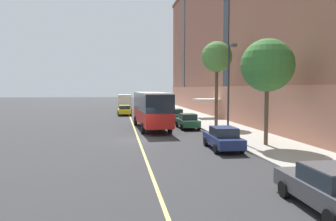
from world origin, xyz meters
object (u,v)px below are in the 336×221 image
at_px(box_truck, 125,102).
at_px(street_tree_mid_block, 267,66).
at_px(parked_car_darkgray_1, 331,189).
at_px(parked_car_green_2, 162,108).
at_px(city_bus, 151,108).
at_px(taxi_cab, 124,110).
at_px(parked_car_green_0, 188,121).
at_px(parked_car_green_4, 175,115).
at_px(street_lamp, 229,82).
at_px(parked_car_navy_3, 223,138).
at_px(street_tree_far_uptown, 217,58).

bearing_deg(box_truck, street_tree_mid_block, -75.34).
bearing_deg(parked_car_darkgray_1, parked_car_green_2, 89.90).
bearing_deg(city_bus, taxi_cab, 98.05).
relative_size(city_bus, parked_car_green_0, 2.61).
xyz_separation_m(parked_car_green_2, parked_car_green_4, (-0.19, -14.12, 0.00)).
xyz_separation_m(taxi_cab, street_tree_mid_block, (9.57, -28.71, 4.96)).
bearing_deg(parked_car_darkgray_1, street_lamp, 83.55).
bearing_deg(street_lamp, parked_car_navy_3, -113.78).
bearing_deg(parked_car_navy_3, city_bus, 107.49).
xyz_separation_m(parked_car_green_4, street_lamp, (1.86, -15.27, 3.90)).
bearing_deg(box_truck, parked_car_green_4, -70.58).
xyz_separation_m(parked_car_green_0, street_tree_far_uptown, (3.38, 1.10, 6.63)).
bearing_deg(parked_car_green_4, parked_car_navy_3, -89.97).
xyz_separation_m(parked_car_green_2, taxi_cab, (-6.38, -4.27, 0.00)).
bearing_deg(parked_car_green_4, street_tree_mid_block, -79.84).
relative_size(parked_car_darkgray_1, street_tree_mid_block, 0.64).
distance_m(parked_car_navy_3, street_tree_mid_block, 6.03).
distance_m(city_bus, box_truck, 24.81).
bearing_deg(city_bus, parked_car_darkgray_1, -80.61).
relative_size(parked_car_navy_3, taxi_cab, 1.05).
bearing_deg(city_bus, box_truck, 95.32).
bearing_deg(parked_car_green_0, parked_car_darkgray_1, -89.74).
bearing_deg(taxi_cab, parked_car_green_4, -57.85).
distance_m(parked_car_darkgray_1, box_truck, 48.26).
height_order(box_truck, street_tree_far_uptown, street_tree_far_uptown).
distance_m(city_bus, parked_car_green_4, 8.60).
distance_m(parked_car_green_4, taxi_cab, 11.64).
bearing_deg(parked_car_darkgray_1, box_truck, 97.30).
xyz_separation_m(parked_car_green_0, street_lamp, (1.86, -7.43, 3.90)).
height_order(parked_car_navy_3, street_lamp, street_lamp).
height_order(taxi_cab, street_tree_far_uptown, street_tree_far_uptown).
height_order(city_bus, taxi_cab, city_bus).
relative_size(city_bus, parked_car_green_4, 2.46).
distance_m(parked_car_green_4, street_tree_mid_block, 19.79).
bearing_deg(parked_car_green_4, street_tree_far_uptown, -63.37).
xyz_separation_m(city_bus, taxi_cab, (-2.47, 17.48, -1.37)).
relative_size(parked_car_green_0, street_lamp, 0.57).
bearing_deg(parked_car_green_2, street_tree_far_uptown, -81.30).
height_order(city_bus, parked_car_green_4, city_bus).
bearing_deg(box_truck, street_tree_far_uptown, -68.46).
xyz_separation_m(parked_car_green_0, parked_car_darkgray_1, (0.11, -22.95, 0.00)).
relative_size(parked_car_green_2, street_tree_far_uptown, 0.48).
relative_size(taxi_cab, street_tree_far_uptown, 0.50).
distance_m(taxi_cab, street_tree_mid_block, 30.67).
bearing_deg(taxi_cab, parked_car_green_0, -70.70).
relative_size(parked_car_green_2, street_lamp, 0.58).
xyz_separation_m(city_bus, parked_car_green_0, (3.72, -0.21, -1.38)).
relative_size(parked_car_navy_3, box_truck, 0.68).
bearing_deg(parked_car_green_2, street_lamp, -86.73).
bearing_deg(street_tree_far_uptown, parked_car_green_2, 98.70).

